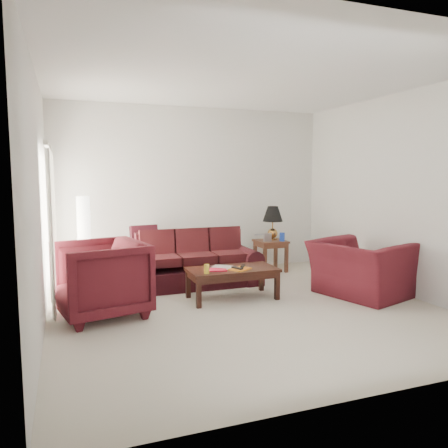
% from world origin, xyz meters
% --- Properties ---
extents(floor, '(5.00, 5.00, 0.00)m').
position_xyz_m(floor, '(0.00, 0.00, 0.00)').
color(floor, beige).
rests_on(floor, ground).
extents(blinds, '(0.10, 2.00, 2.16)m').
position_xyz_m(blinds, '(-2.42, 1.30, 1.08)').
color(blinds, silver).
rests_on(blinds, ground).
extents(sofa, '(2.15, 1.06, 0.85)m').
position_xyz_m(sofa, '(-0.30, 1.41, 0.43)').
color(sofa, black).
rests_on(sofa, ground).
extents(throw_pillow, '(0.48, 0.28, 0.47)m').
position_xyz_m(throw_pillow, '(-0.99, 2.07, 0.71)').
color(throw_pillow, black).
rests_on(throw_pillow, sofa).
extents(end_table, '(0.56, 0.56, 0.58)m').
position_xyz_m(end_table, '(1.33, 1.97, 0.29)').
color(end_table, '#54361D').
rests_on(end_table, ground).
extents(table_lamp, '(0.46, 0.46, 0.62)m').
position_xyz_m(table_lamp, '(1.39, 2.02, 0.89)').
color(table_lamp, '#B17B37').
rests_on(table_lamp, end_table).
extents(clock, '(0.15, 0.07, 0.15)m').
position_xyz_m(clock, '(1.21, 1.86, 0.65)').
color(clock, '#B5B5B9').
rests_on(clock, end_table).
extents(blue_canister, '(0.13, 0.13, 0.15)m').
position_xyz_m(blue_canister, '(1.48, 1.81, 0.65)').
color(blue_canister, '#1A3CAE').
rests_on(blue_canister, end_table).
extents(picture_frame, '(0.14, 0.17, 0.06)m').
position_xyz_m(picture_frame, '(1.20, 2.19, 0.66)').
color(picture_frame, '#B5B4B8').
rests_on(picture_frame, end_table).
extents(floor_lamp, '(0.27, 0.27, 1.46)m').
position_xyz_m(floor_lamp, '(-1.96, 2.03, 0.73)').
color(floor_lamp, white).
rests_on(floor_lamp, ground).
extents(armchair_left, '(1.25, 1.23, 0.97)m').
position_xyz_m(armchair_left, '(-1.84, 0.33, 0.48)').
color(armchair_left, '#451016').
rests_on(armchair_left, ground).
extents(armchair_right, '(1.41, 1.52, 0.81)m').
position_xyz_m(armchair_right, '(1.83, 0.00, 0.41)').
color(armchair_right, '#491018').
rests_on(armchair_right, ground).
extents(coffee_table, '(1.42, 1.03, 0.45)m').
position_xyz_m(coffee_table, '(-0.00, 0.50, 0.22)').
color(coffee_table, black).
rests_on(coffee_table, ground).
extents(magazine_red, '(0.32, 0.26, 0.02)m').
position_xyz_m(magazine_red, '(-0.26, 0.45, 0.46)').
color(magazine_red, '#B0112A').
rests_on(magazine_red, coffee_table).
extents(magazine_white, '(0.35, 0.34, 0.02)m').
position_xyz_m(magazine_white, '(-0.12, 0.59, 0.46)').
color(magazine_white, silver).
rests_on(magazine_white, coffee_table).
extents(magazine_orange, '(0.36, 0.34, 0.02)m').
position_xyz_m(magazine_orange, '(0.08, 0.39, 0.46)').
color(magazine_orange, orange).
rests_on(magazine_orange, coffee_table).
extents(remote_a, '(0.12, 0.20, 0.02)m').
position_xyz_m(remote_a, '(0.02, 0.37, 0.48)').
color(remote_a, black).
rests_on(remote_a, coffee_table).
extents(remote_b, '(0.13, 0.17, 0.02)m').
position_xyz_m(remote_b, '(0.15, 0.48, 0.47)').
color(remote_b, black).
rests_on(remote_b, coffee_table).
extents(yellow_glass, '(0.09, 0.09, 0.13)m').
position_xyz_m(yellow_glass, '(-0.45, 0.32, 0.51)').
color(yellow_glass, gold).
rests_on(yellow_glass, coffee_table).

